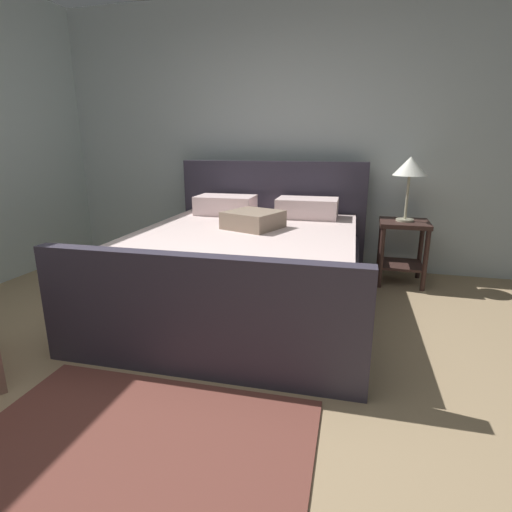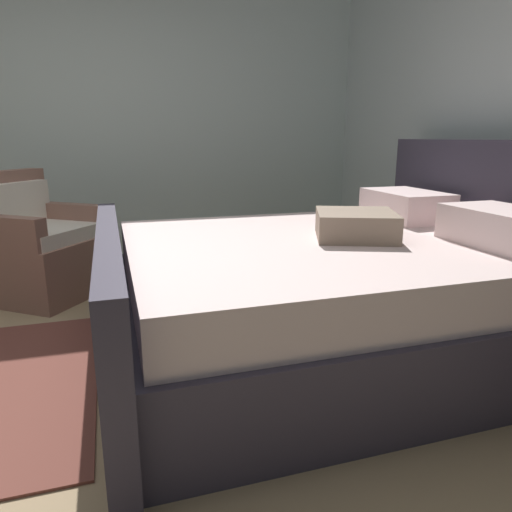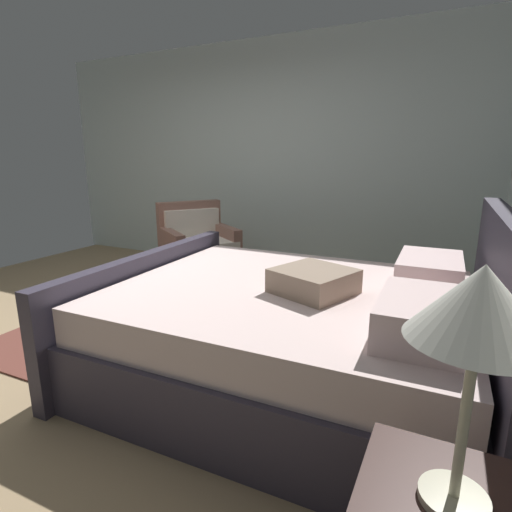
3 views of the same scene
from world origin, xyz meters
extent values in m
cube|color=tan|center=(0.00, 0.00, -0.01)|extent=(4.86, 5.60, 0.02)
cube|color=silver|center=(0.00, 2.86, 1.36)|extent=(4.98, 0.12, 2.73)
cube|color=#373241|center=(-0.01, 1.51, 0.20)|extent=(1.84, 2.12, 0.40)
cube|color=#373241|center=(-0.04, 2.60, 0.56)|extent=(1.91, 0.15, 1.12)
cube|color=#373241|center=(0.02, 0.42, 0.36)|extent=(1.91, 0.15, 0.72)
cube|color=silver|center=(-0.01, 1.51, 0.51)|extent=(1.75, 2.06, 0.22)
cube|color=silver|center=(-0.43, 2.26, 0.71)|extent=(0.57, 0.37, 0.18)
cube|color=silver|center=(0.37, 2.28, 0.71)|extent=(0.57, 0.37, 0.18)
cube|color=gray|center=(0.01, 1.67, 0.69)|extent=(0.51, 0.51, 0.14)
cube|color=#39241F|center=(1.26, 2.43, 0.58)|extent=(0.44, 0.44, 0.04)
cube|color=#39241F|center=(1.26, 2.43, 0.18)|extent=(0.40, 0.40, 0.02)
cylinder|color=#39241F|center=(1.07, 2.24, 0.28)|extent=(0.04, 0.04, 0.56)
cylinder|color=#39241F|center=(1.45, 2.24, 0.28)|extent=(0.04, 0.04, 0.56)
cylinder|color=#39241F|center=(1.07, 2.62, 0.28)|extent=(0.04, 0.04, 0.56)
cylinder|color=#39241F|center=(1.45, 2.62, 0.28)|extent=(0.04, 0.04, 0.56)
cylinder|color=#B7B293|center=(1.26, 2.43, 0.61)|extent=(0.16, 0.16, 0.02)
cylinder|color=#B7B293|center=(1.26, 2.43, 0.82)|extent=(0.02, 0.02, 0.40)
cone|color=white|center=(1.26, 2.43, 1.10)|extent=(0.30, 0.30, 0.17)
cube|color=brown|center=(-0.01, -0.23, 0.01)|extent=(1.57, 1.15, 0.01)
camera|label=1|loc=(0.88, -1.48, 1.29)|focal=28.24mm
camera|label=2|loc=(2.18, 0.50, 1.14)|focal=32.66mm
camera|label=3|loc=(2.18, 2.37, 1.40)|focal=28.49mm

